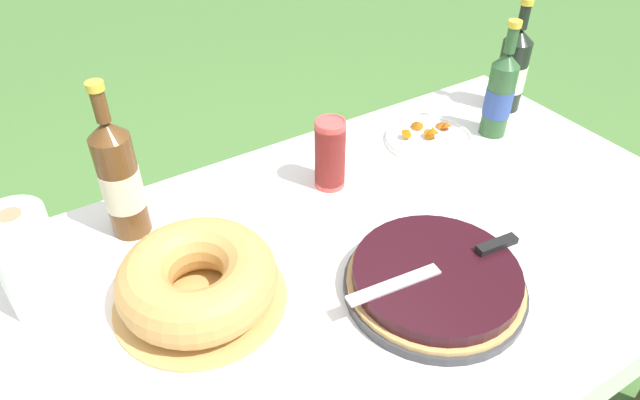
% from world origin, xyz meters
% --- Properties ---
extents(garden_table, '(1.71, 0.92, 0.67)m').
position_xyz_m(garden_table, '(0.00, 0.00, 0.61)').
color(garden_table, brown).
rests_on(garden_table, ground_plane).
extents(tablecloth, '(1.72, 0.93, 0.10)m').
position_xyz_m(tablecloth, '(0.00, 0.00, 0.66)').
color(tablecloth, white).
rests_on(tablecloth, garden_table).
extents(berry_tart, '(0.35, 0.35, 0.06)m').
position_xyz_m(berry_tart, '(0.10, -0.16, 0.71)').
color(berry_tart, '#38383D').
rests_on(berry_tart, tablecloth).
extents(serving_knife, '(0.38, 0.06, 0.01)m').
position_xyz_m(serving_knife, '(0.13, -0.16, 0.74)').
color(serving_knife, silver).
rests_on(serving_knife, berry_tart).
extents(bundt_cake, '(0.33, 0.33, 0.11)m').
position_xyz_m(bundt_cake, '(-0.29, 0.06, 0.73)').
color(bundt_cake, tan).
rests_on(bundt_cake, tablecloth).
extents(cup_stack, '(0.07, 0.07, 0.18)m').
position_xyz_m(cup_stack, '(0.12, 0.24, 0.76)').
color(cup_stack, '#E04C47').
rests_on(cup_stack, tablecloth).
extents(cider_bottle_green, '(0.07, 0.07, 0.31)m').
position_xyz_m(cider_bottle_green, '(0.62, 0.20, 0.80)').
color(cider_bottle_green, '#2D562D').
rests_on(cider_bottle_green, tablecloth).
extents(cider_bottle_amber, '(0.08, 0.08, 0.35)m').
position_xyz_m(cider_bottle_amber, '(-0.34, 0.33, 0.81)').
color(cider_bottle_amber, brown).
rests_on(cider_bottle_amber, tablecloth).
extents(juice_bottle_red, '(0.08, 0.08, 0.32)m').
position_xyz_m(juice_bottle_red, '(0.76, 0.28, 0.80)').
color(juice_bottle_red, black).
rests_on(juice_bottle_red, tablecloth).
extents(snack_plate_left, '(0.24, 0.24, 0.06)m').
position_xyz_m(snack_plate_left, '(0.45, 0.26, 0.69)').
color(snack_plate_left, white).
rests_on(snack_plate_left, tablecloth).
extents(paper_towel_roll, '(0.11, 0.11, 0.22)m').
position_xyz_m(paper_towel_roll, '(-0.54, 0.20, 0.79)').
color(paper_towel_roll, white).
rests_on(paper_towel_roll, tablecloth).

